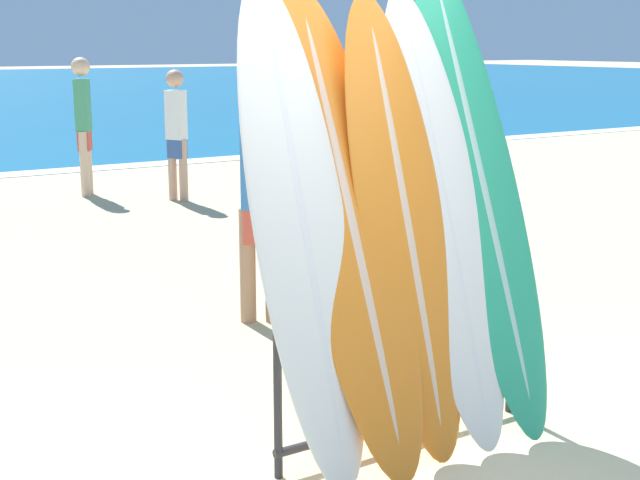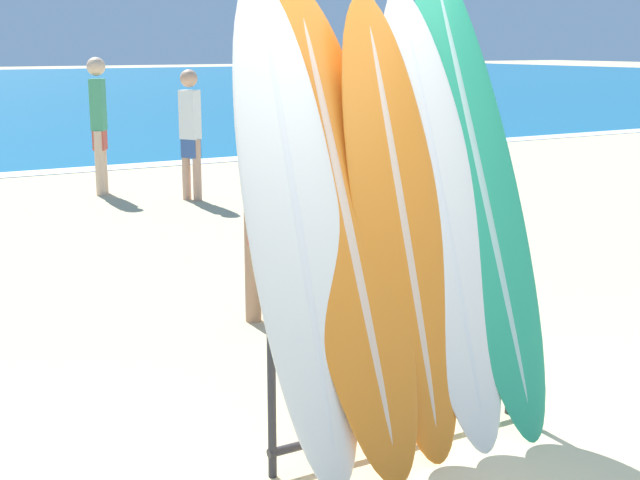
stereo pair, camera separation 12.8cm
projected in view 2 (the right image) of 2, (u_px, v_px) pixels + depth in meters
The scene contains 9 objects.
surfboard_rack at pixel (402, 354), 4.40m from camera, with size 1.49×0.04×0.88m.
surfboard_slot_0 at pixel (296, 230), 4.04m from camera, with size 0.49×0.83×2.29m.
surfboard_slot_1 at pixel (345, 225), 4.19m from camera, with size 0.56×1.03×2.27m.
surfboard_slot_2 at pixel (400, 225), 4.31m from camera, with size 0.51×0.80×2.23m.
surfboard_slot_3 at pixel (442, 216), 4.46m from camera, with size 0.51×0.88×2.26m.
surfboard_slot_4 at pixel (479, 187), 4.62m from camera, with size 0.51×1.04×2.49m.
person_near_water at pixel (99, 120), 11.72m from camera, with size 0.27×0.31×1.80m.
person_far_left at pixel (190, 130), 11.29m from camera, with size 0.25×0.28×1.66m.
person_far_right at pixel (264, 191), 6.27m from camera, with size 0.30×0.27×1.76m.
Camera 2 is at (-2.21, -2.85, 1.97)m, focal length 50.00 mm.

